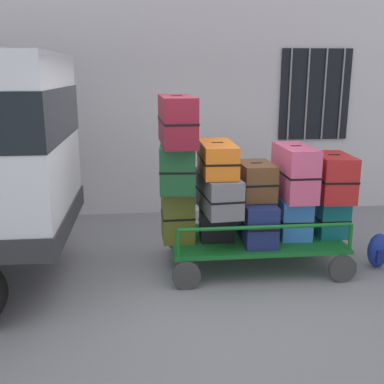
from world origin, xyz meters
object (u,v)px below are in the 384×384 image
Objects in this scene: suitcase_midleft_middle at (217,192)px; suitcase_midright_bottom at (293,218)px; suitcase_left_top at (177,120)px; suitcase_midleft_top at (217,158)px; suitcase_left_middle at (177,168)px; suitcase_center_bottom at (254,217)px; backpack at (378,251)px; suitcase_midright_middle at (294,172)px; suitcase_right_middle at (332,177)px; suitcase_center_middle at (256,180)px; suitcase_right_bottom at (330,217)px; suitcase_midleft_bottom at (216,224)px; suitcase_left_bottom at (178,215)px; luggage_cart at (254,241)px.

suitcase_midleft_middle reaches higher than suitcase_midright_bottom.
suitcase_midleft_top is (0.48, 0.03, -0.45)m from suitcase_left_top.
suitcase_midleft_top is at bearing 6.64° from suitcase_left_middle.
suitcase_center_bottom is 1.60m from backpack.
suitcase_midright_middle reaches higher than suitcase_right_middle.
backpack is at bearing -9.83° from suitcase_center_middle.
suitcase_right_middle reaches higher than suitcase_midleft_middle.
suitcase_midright_middle is (0.96, -0.00, -0.19)m from suitcase_midleft_top.
suitcase_center_bottom is 0.96m from suitcase_right_bottom.
suitcase_center_bottom is at bearing 1.60° from suitcase_midleft_bottom.
suitcase_left_bottom is 0.62× the size of suitcase_left_top.
suitcase_midleft_middle is at bearing 178.02° from suitcase_midright_bottom.
suitcase_right_bottom is (1.92, 0.01, -0.68)m from suitcase_left_middle.
suitcase_midright_middle is at bearing 177.49° from suitcase_right_middle.
suitcase_right_bottom is (1.92, -0.02, -1.23)m from suitcase_left_top.
suitcase_right_middle is at bearing 0.15° from suitcase_midleft_middle.
suitcase_midright_middle is at bearing 0.07° from suitcase_center_middle.
suitcase_midleft_middle is 1.45m from suitcase_right_middle.
suitcase_center_bottom is at bearing 3.06° from suitcase_midleft_middle.
suitcase_left_middle is at bearing -178.39° from luggage_cart.
suitcase_left_bottom is at bearing -179.55° from suitcase_midleft_bottom.
suitcase_left_bottom is 1.04m from suitcase_center_middle.
suitcase_right_middle is (0.96, -0.02, 0.03)m from suitcase_center_middle.
suitcase_left_bottom is at bearing 174.29° from backpack.
suitcase_left_top reaches higher than suitcase_right_bottom.
suitcase_center_bottom is 2.22× the size of suitcase_right_bottom.
suitcase_midleft_top is at bearing 179.62° from suitcase_center_middle.
suitcase_left_middle reaches higher than backpack.
suitcase_left_top reaches higher than suitcase_left_bottom.
suitcase_left_top reaches higher than suitcase_center_middle.
suitcase_midleft_top is at bearing 90.00° from suitcase_midleft_bottom.
backpack is at bearing -5.71° from suitcase_left_bottom.
suitcase_left_bottom is 0.96m from suitcase_center_bottom.
suitcase_midleft_middle is 2.24× the size of suitcase_right_bottom.
suitcase_midright_bottom is at bearing -1.42° from suitcase_left_top.
suitcase_midleft_top is at bearing 178.33° from suitcase_right_bottom.
suitcase_left_middle is at bearing 175.13° from backpack.
luggage_cart is 3.49× the size of suitcase_center_middle.
suitcase_midleft_top is at bearing 179.84° from suitcase_midright_middle.
suitcase_midleft_middle is 0.99m from suitcase_midright_middle.
suitcase_left_middle reaches higher than luggage_cart.
suitcase_right_middle is (0.48, -0.02, -0.07)m from suitcase_midright_middle.
suitcase_left_bottom reaches higher than backpack.
suitcase_left_middle reaches higher than suitcase_midright_bottom.
suitcase_left_top reaches higher than backpack.
suitcase_center_middle is 0.96m from suitcase_right_middle.
suitcase_center_middle is at bearing 90.00° from luggage_cart.
suitcase_right_bottom is (0.48, -0.04, -0.58)m from suitcase_midright_middle.
suitcase_left_middle is 1.58m from suitcase_midright_bottom.
suitcase_midright_bottom is at bearing -177.78° from suitcase_right_bottom.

